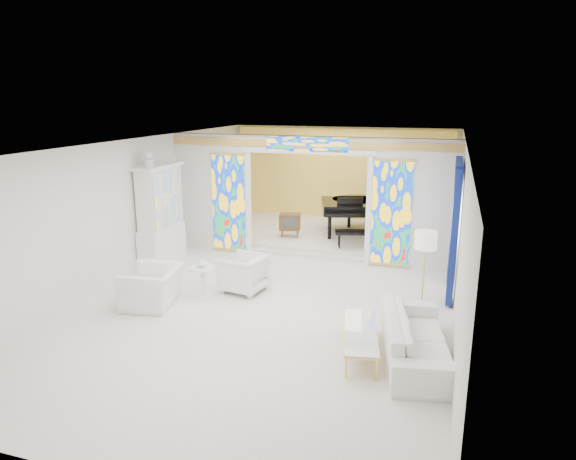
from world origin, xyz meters
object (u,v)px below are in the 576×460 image
(coffee_table, at_px, (361,333))
(sofa, at_px, (417,338))
(grand_piano, at_px, (352,206))
(armchair_left, at_px, (152,287))
(china_cabinet, at_px, (161,216))
(armchair_right, at_px, (244,273))
(tv_console, at_px, (290,222))

(coffee_table, bearing_deg, sofa, 5.62)
(coffee_table, distance_m, grand_piano, 6.85)
(armchair_left, xyz_separation_m, coffee_table, (4.14, -0.69, -0.03))
(china_cabinet, distance_m, grand_piano, 5.34)
(armchair_right, distance_m, tv_console, 3.73)
(armchair_left, height_order, coffee_table, armchair_left)
(sofa, bearing_deg, armchair_left, 72.30)
(armchair_left, relative_size, coffee_table, 0.65)
(china_cabinet, xyz_separation_m, coffee_table, (5.32, -3.04, -0.83))
(armchair_right, bearing_deg, tv_console, -167.63)
(china_cabinet, distance_m, armchair_left, 2.75)
(armchair_left, bearing_deg, tv_console, 155.47)
(coffee_table, distance_m, tv_console, 6.35)
(coffee_table, height_order, grand_piano, grand_piano)
(grand_piano, xyz_separation_m, tv_console, (-1.51, -1.05, -0.33))
(armchair_right, distance_m, coffee_table, 3.35)
(china_cabinet, bearing_deg, grand_piano, 42.92)
(china_cabinet, height_order, sofa, china_cabinet)
(armchair_left, relative_size, grand_piano, 0.37)
(sofa, xyz_separation_m, coffee_table, (-0.84, -0.08, -0.00))
(sofa, bearing_deg, china_cabinet, 53.65)
(coffee_table, bearing_deg, armchair_left, 170.50)
(china_cabinet, relative_size, sofa, 1.15)
(sofa, distance_m, tv_console, 6.71)
(china_cabinet, distance_m, coffee_table, 6.19)
(armchair_right, bearing_deg, coffee_table, 64.91)
(coffee_table, bearing_deg, tv_console, 117.50)
(armchair_right, height_order, grand_piano, grand_piano)
(china_cabinet, xyz_separation_m, armchair_right, (2.57, -1.14, -0.78))
(grand_piano, bearing_deg, armchair_left, -130.98)
(china_cabinet, bearing_deg, armchair_left, -63.22)
(armchair_right, height_order, sofa, armchair_right)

